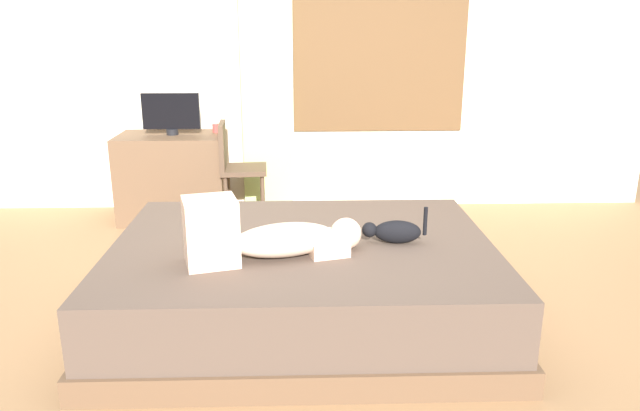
# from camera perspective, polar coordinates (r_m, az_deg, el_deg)

# --- Properties ---
(ground_plane) EXTENTS (16.00, 16.00, 0.00)m
(ground_plane) POSITION_cam_1_polar(r_m,az_deg,el_deg) (3.52, -1.61, -11.14)
(ground_plane) COLOR olive
(back_wall_with_window) EXTENTS (6.40, 0.14, 2.90)m
(back_wall_with_window) POSITION_cam_1_polar(r_m,az_deg,el_deg) (5.53, -1.62, 14.71)
(back_wall_with_window) COLOR beige
(back_wall_with_window) RESTS_ON ground
(bed) EXTENTS (2.17, 1.68, 0.48)m
(bed) POSITION_cam_1_polar(r_m,az_deg,el_deg) (3.49, -1.55, -7.13)
(bed) COLOR brown
(bed) RESTS_ON ground
(person_lying) EXTENTS (0.94, 0.47, 0.34)m
(person_lying) POSITION_cam_1_polar(r_m,az_deg,el_deg) (3.15, -5.02, -2.92)
(person_lying) COLOR #CCB299
(person_lying) RESTS_ON bed
(cat) EXTENTS (0.36, 0.13, 0.21)m
(cat) POSITION_cam_1_polar(r_m,az_deg,el_deg) (3.38, 7.04, -2.43)
(cat) COLOR black
(cat) RESTS_ON bed
(desk) EXTENTS (0.90, 0.56, 0.74)m
(desk) POSITION_cam_1_polar(r_m,az_deg,el_deg) (5.40, -13.57, 2.62)
(desk) COLOR brown
(desk) RESTS_ON ground
(tv_monitor) EXTENTS (0.48, 0.10, 0.35)m
(tv_monitor) POSITION_cam_1_polar(r_m,az_deg,el_deg) (5.29, -13.80, 8.42)
(tv_monitor) COLOR black
(tv_monitor) RESTS_ON desk
(cup) EXTENTS (0.06, 0.06, 0.08)m
(cup) POSITION_cam_1_polar(r_m,az_deg,el_deg) (5.35, -9.71, 7.19)
(cup) COLOR #B23D38
(cup) RESTS_ON desk
(chair_by_desk) EXTENTS (0.40, 0.40, 0.86)m
(chair_by_desk) POSITION_cam_1_polar(r_m,az_deg,el_deg) (5.17, -7.93, 3.88)
(chair_by_desk) COLOR #4C3828
(chair_by_desk) RESTS_ON ground
(curtain_left) EXTENTS (0.44, 0.06, 2.59)m
(curtain_left) POSITION_cam_1_polar(r_m,az_deg,el_deg) (5.43, -5.11, 13.00)
(curtain_left) COLOR #ADCC75
(curtain_left) RESTS_ON ground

